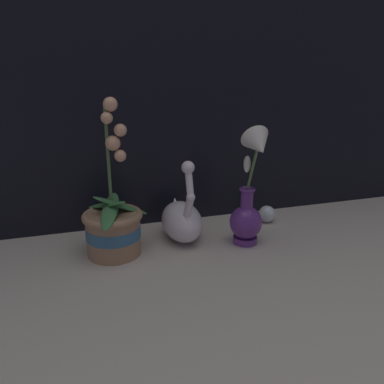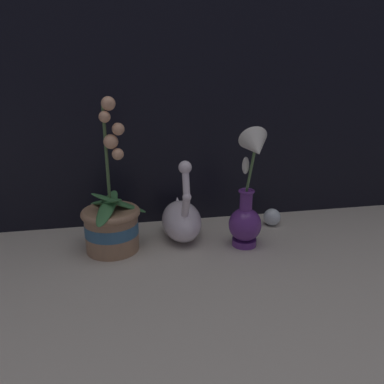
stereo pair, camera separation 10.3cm
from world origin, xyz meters
TOP-DOWN VIEW (x-y plane):
  - ground_plane at (0.00, 0.00)m, footprint 2.80×2.80m
  - window_backdrop at (0.00, 0.29)m, footprint 2.80×0.03m
  - orchid_potted_plant at (-0.22, 0.11)m, footprint 0.17×0.20m
  - swan_figurine at (-0.03, 0.14)m, footprint 0.11×0.20m
  - blue_vase at (0.13, 0.05)m, footprint 0.09×0.14m
  - glass_sphere at (0.26, 0.18)m, footprint 0.05×0.05m

SIDE VIEW (x-z plane):
  - ground_plane at x=0.00m, z-range 0.00..0.00m
  - glass_sphere at x=0.26m, z-range 0.00..0.05m
  - swan_figurine at x=-0.03m, z-range -0.06..0.18m
  - orchid_potted_plant at x=-0.22m, z-range -0.12..0.28m
  - blue_vase at x=0.13m, z-range -0.04..0.29m
  - window_backdrop at x=0.00m, z-range 0.00..1.20m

